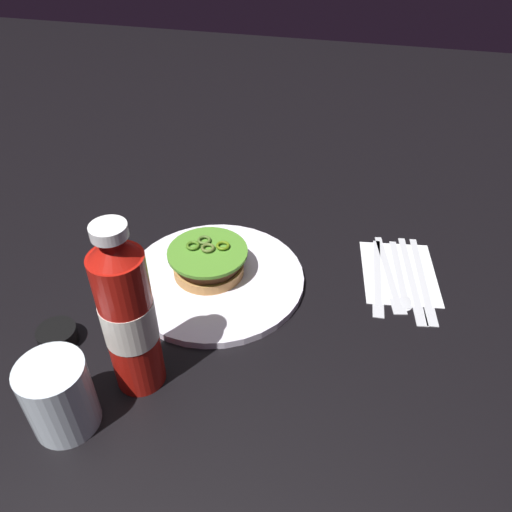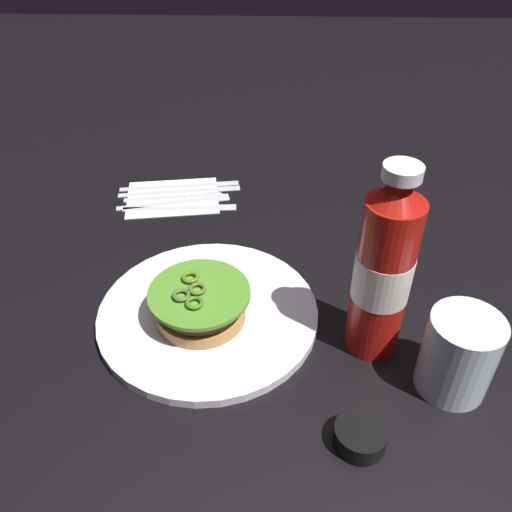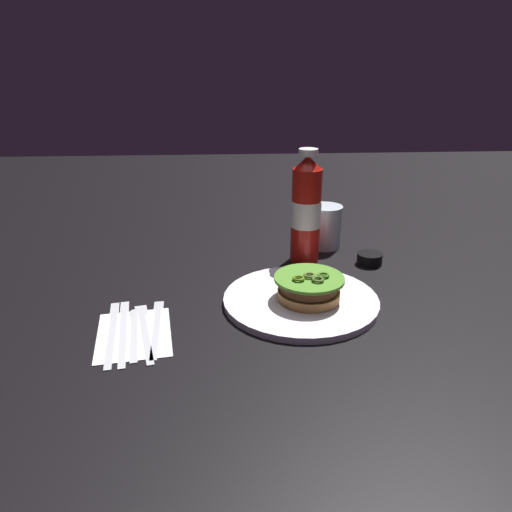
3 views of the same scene
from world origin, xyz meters
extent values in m
plane|color=black|center=(0.00, 0.00, 0.00)|extent=(3.00, 3.00, 0.00)
cylinder|color=white|center=(-0.07, -0.06, 0.01)|extent=(0.30, 0.30, 0.01)
cylinder|color=#B98045|center=(-0.08, -0.07, 0.02)|extent=(0.12, 0.12, 0.02)
cylinder|color=#512D19|center=(-0.08, -0.07, 0.04)|extent=(0.11, 0.11, 0.02)
cylinder|color=red|center=(-0.08, -0.07, 0.05)|extent=(0.10, 0.10, 0.01)
cylinder|color=#4C8727|center=(-0.08, -0.07, 0.06)|extent=(0.13, 0.13, 0.01)
torus|color=#536629|center=(-0.08, -0.07, 0.06)|extent=(0.02, 0.02, 0.01)
torus|color=#436F1B|center=(-0.08, -0.10, 0.06)|extent=(0.02, 0.02, 0.01)
torus|color=#547612|center=(-0.09, -0.05, 0.06)|extent=(0.02, 0.02, 0.01)
torus|color=#486726|center=(-0.10, -0.09, 0.06)|extent=(0.02, 0.02, 0.01)
cylinder|color=#B1160E|center=(0.14, -0.10, 0.11)|extent=(0.07, 0.07, 0.22)
cone|color=#B1160E|center=(0.14, -0.10, 0.23)|extent=(0.06, 0.06, 0.03)
cylinder|color=white|center=(0.14, -0.10, 0.25)|extent=(0.04, 0.04, 0.01)
cylinder|color=white|center=(0.14, -0.10, 0.11)|extent=(0.07, 0.07, 0.06)
cylinder|color=silver|center=(0.23, -0.16, 0.05)|extent=(0.08, 0.08, 0.10)
cylinder|color=black|center=(0.11, -0.25, 0.01)|extent=(0.06, 0.06, 0.03)
cube|color=white|center=(-0.17, 0.24, 0.00)|extent=(0.18, 0.15, 0.00)
cube|color=silver|center=(-0.16, 0.20, 0.00)|extent=(0.18, 0.02, 0.00)
cube|color=silver|center=(-0.09, 0.21, 0.00)|extent=(0.08, 0.02, 0.00)
cube|color=silver|center=(-0.17, 0.22, 0.00)|extent=(0.20, 0.06, 0.00)
cube|color=silver|center=(-0.08, 0.24, 0.00)|extent=(0.04, 0.03, 0.00)
cube|color=silver|center=(-0.17, 0.24, 0.00)|extent=(0.18, 0.04, 0.00)
ellipsoid|color=silver|center=(-0.10, 0.25, 0.00)|extent=(0.04, 0.03, 0.00)
cube|color=silver|center=(-0.17, 0.26, 0.00)|extent=(0.20, 0.04, 0.00)
cube|color=silver|center=(-0.09, 0.27, 0.00)|extent=(0.08, 0.03, 0.00)
cube|color=silver|center=(-0.17, 0.28, 0.00)|extent=(0.20, 0.04, 0.00)
cube|color=silver|center=(-0.09, 0.29, 0.00)|extent=(0.08, 0.03, 0.00)
camera|label=1|loc=(0.53, 0.16, 0.57)|focal=35.23mm
camera|label=2|loc=(0.01, -0.57, 0.51)|focal=37.04mm
camera|label=3|loc=(-0.90, 0.08, 0.44)|focal=34.09mm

